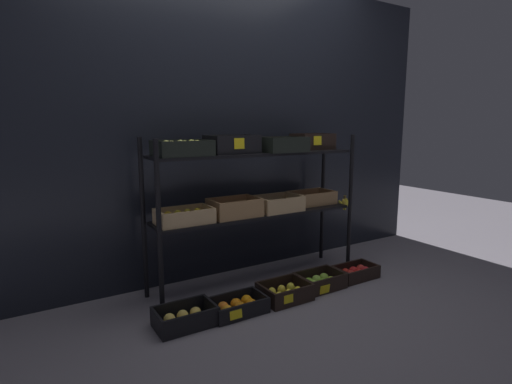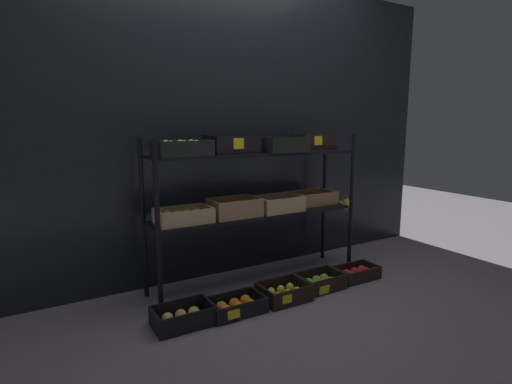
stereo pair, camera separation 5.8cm
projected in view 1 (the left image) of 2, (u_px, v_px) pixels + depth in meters
ground_plane at (256, 282)px, 3.10m from camera, size 10.00×10.00×0.00m
storefront_wall at (232, 128)px, 3.21m from camera, size 4.00×0.12×2.35m
display_rack at (254, 182)px, 2.96m from camera, size 1.73×0.37×1.13m
crate_ground_apple_gold at (185, 318)px, 2.42m from camera, size 0.36×0.23×0.12m
crate_ground_orange at (237, 307)px, 2.59m from camera, size 0.37×0.23×0.10m
crate_ground_lemon at (285, 293)px, 2.79m from camera, size 0.34×0.26×0.12m
crate_ground_apple_green at (320, 282)px, 2.98m from camera, size 0.34×0.25×0.11m
crate_ground_apple_red at (356, 273)px, 3.17m from camera, size 0.35×0.21×0.10m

